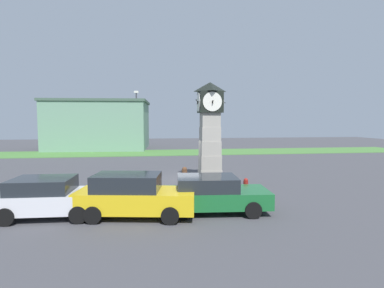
% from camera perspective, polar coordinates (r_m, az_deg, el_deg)
% --- Properties ---
extents(ground_plane, '(87.42, 87.42, 0.00)m').
position_cam_1_polar(ground_plane, '(18.55, -0.77, -6.89)').
color(ground_plane, '#424247').
extents(clock_tower, '(1.76, 1.74, 5.86)m').
position_cam_1_polar(clock_tower, '(17.41, 3.43, 2.58)').
color(clock_tower, '#9A958B').
rests_on(clock_tower, ground_plane).
extents(bollard_near_tower, '(0.30, 0.30, 1.17)m').
position_cam_1_polar(bollard_near_tower, '(16.24, -1.43, -6.39)').
color(bollard_near_tower, brown).
rests_on(bollard_near_tower, ground_plane).
extents(bollard_mid_row, '(0.27, 0.27, 0.90)m').
position_cam_1_polar(bollard_mid_row, '(15.51, 1.17, -7.44)').
color(bollard_mid_row, '#333338').
rests_on(bollard_mid_row, ground_plane).
extents(bollard_far_row, '(0.30, 0.30, 1.10)m').
position_cam_1_polar(bollard_far_row, '(14.59, 6.62, -7.82)').
color(bollard_far_row, maroon).
rests_on(bollard_far_row, ground_plane).
extents(bollard_end_row, '(0.21, 0.21, 1.10)m').
position_cam_1_polar(bollard_end_row, '(13.70, 10.18, -8.66)').
color(bollard_end_row, maroon).
rests_on(bollard_end_row, ground_plane).
extents(car_navy_sedan, '(4.02, 2.13, 1.49)m').
position_cam_1_polar(car_navy_sedan, '(12.74, -25.56, -9.07)').
color(car_navy_sedan, silver).
rests_on(car_navy_sedan, ground_plane).
extents(car_near_tower, '(4.63, 2.39, 1.65)m').
position_cam_1_polar(car_near_tower, '(11.70, -11.06, -9.59)').
color(car_near_tower, gold).
rests_on(car_near_tower, ground_plane).
extents(car_by_building, '(4.38, 2.26, 1.44)m').
position_cam_1_polar(car_by_building, '(12.14, 3.95, -9.41)').
color(car_by_building, '#19602D').
rests_on(car_by_building, ground_plane).
extents(street_lamp_near_road, '(0.50, 0.24, 7.10)m').
position_cam_1_polar(street_lamp_near_road, '(35.55, -10.51, 5.04)').
color(street_lamp_near_road, '#333338').
rests_on(street_lamp_near_road, ground_plane).
extents(warehouse_blue_far, '(12.80, 10.03, 6.22)m').
position_cam_1_polar(warehouse_blue_far, '(40.72, -17.08, 3.51)').
color(warehouse_blue_far, gray).
rests_on(warehouse_blue_far, ground_plane).
extents(grass_verge_far, '(52.45, 6.43, 0.04)m').
position_cam_1_polar(grass_verge_far, '(34.56, -0.30, -1.57)').
color(grass_verge_far, '#477A38').
rests_on(grass_verge_far, ground_plane).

